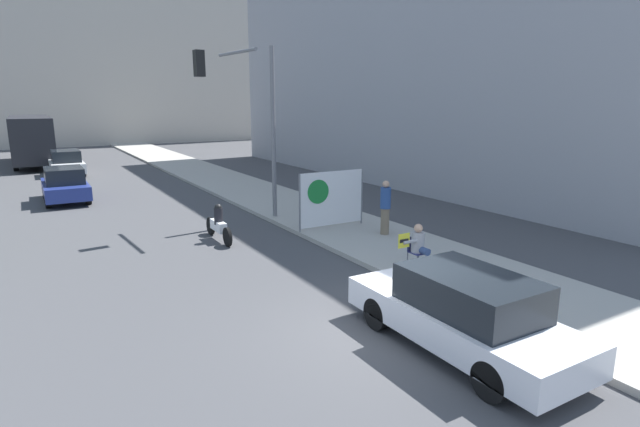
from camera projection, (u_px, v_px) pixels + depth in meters
ground_plane at (387, 332)px, 9.72m from camera, size 160.00×160.00×0.00m
sidewalk_curb at (256, 193)px, 24.14m from camera, size 3.65×90.00×0.14m
building_backdrop_right at (439, 40)px, 28.43m from camera, size 10.00×32.00×15.70m
seated_protester at (419, 246)px, 12.68m from camera, size 0.91×0.77×1.22m
jogger_on_sidewalk at (385, 207)px, 16.19m from camera, size 0.34×0.34×1.77m
protest_banner at (331, 198)px, 17.01m from camera, size 2.55×0.06×1.95m
traffic_light_pole at (248, 105)px, 17.52m from camera, size 2.96×2.73×6.19m
parked_car_curbside at (463, 312)px, 8.87m from camera, size 1.77×4.55×1.48m
car_on_road_nearest at (65, 185)px, 22.35m from camera, size 1.78×4.14×1.54m
car_on_road_midblock at (66, 163)px, 30.43m from camera, size 1.80×4.55×1.53m
city_bus_on_road at (31, 137)px, 35.33m from camera, size 2.52×10.90×3.38m
motorcycle_on_road at (219, 225)px, 16.05m from camera, size 0.28×2.22×1.21m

